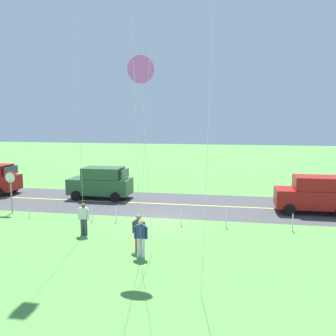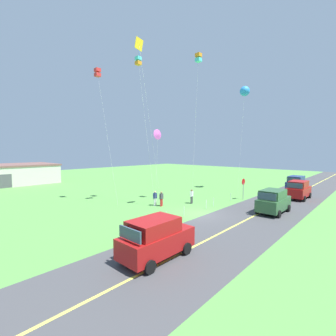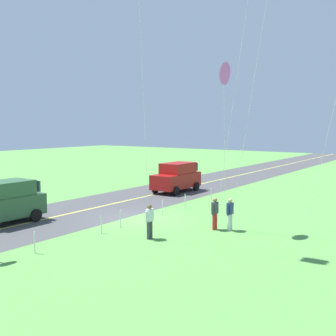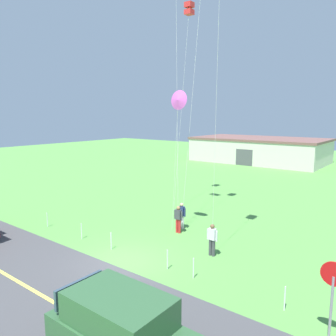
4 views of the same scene
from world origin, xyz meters
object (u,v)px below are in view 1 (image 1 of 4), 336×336
(car_parked_west_near, at_px, (314,194))
(person_adult_companion, at_px, (139,231))
(kite_green_far, at_px, (141,70))
(stop_sign, at_px, (11,184))
(person_adult_near, at_px, (141,237))
(person_child_watcher, at_px, (84,218))
(car_suv_foreground, at_px, (101,182))

(car_parked_west_near, xyz_separation_m, person_adult_companion, (8.78, 8.16, -0.29))
(car_parked_west_near, relative_size, kite_green_far, 0.54)
(stop_sign, height_order, kite_green_far, kite_green_far)
(stop_sign, relative_size, person_adult_near, 1.60)
(person_child_watcher, bearing_deg, person_adult_companion, -145.74)
(person_child_watcher, bearing_deg, person_adult_near, -152.63)
(person_child_watcher, bearing_deg, stop_sign, 32.38)
(car_suv_foreground, bearing_deg, person_adult_near, 118.37)
(kite_green_far, bearing_deg, person_adult_near, 94.16)
(stop_sign, distance_m, person_adult_companion, 10.50)
(stop_sign, xyz_separation_m, person_adult_companion, (-9.24, 4.89, -0.94))
(car_suv_foreground, distance_m, stop_sign, 6.22)
(car_suv_foreground, bearing_deg, person_child_watcher, 104.75)
(car_suv_foreground, height_order, person_child_watcher, car_suv_foreground)
(stop_sign, xyz_separation_m, person_adult_near, (-9.51, 5.58, -0.94))
(car_suv_foreground, distance_m, person_child_watcher, 8.36)
(car_suv_foreground, bearing_deg, car_parked_west_near, 173.82)
(car_parked_west_near, distance_m, kite_green_far, 13.62)
(stop_sign, bearing_deg, car_suv_foreground, -129.13)
(car_parked_west_near, relative_size, person_adult_companion, 2.75)
(person_adult_near, height_order, kite_green_far, kite_green_far)
(car_parked_west_near, height_order, person_child_watcher, car_parked_west_near)
(kite_green_far, bearing_deg, car_suv_foreground, -60.72)
(person_adult_companion, distance_m, person_child_watcher, 3.59)
(person_adult_companion, distance_m, kite_green_far, 6.76)
(person_adult_near, distance_m, person_child_watcher, 4.18)
(person_adult_companion, bearing_deg, kite_green_far, 47.05)
(stop_sign, bearing_deg, kite_green_far, 151.51)
(car_parked_west_near, distance_m, stop_sign, 18.32)
(person_adult_near, bearing_deg, kite_green_far, -45.60)
(person_adult_near, bearing_deg, person_adult_companion, -28.53)
(person_adult_near, relative_size, person_adult_companion, 1.00)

